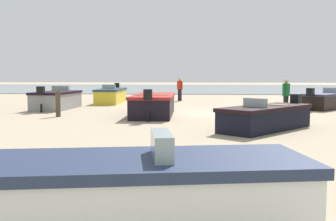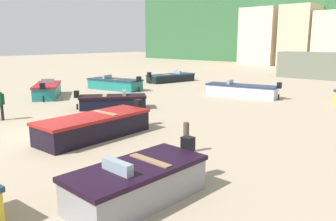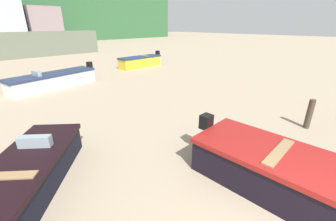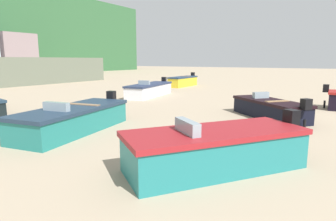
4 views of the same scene
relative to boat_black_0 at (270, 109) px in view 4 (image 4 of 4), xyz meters
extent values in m
cube|color=#626957|center=(6.58, 24.67, 0.97)|extent=(14.39, 2.40, 2.75)
cube|color=gray|center=(12.55, 41.23, 2.83)|extent=(5.34, 5.14, 6.47)
cube|color=black|center=(0.01, 0.01, -0.08)|extent=(3.37, 3.68, 0.66)
cube|color=black|center=(0.01, 0.01, 0.31)|extent=(3.50, 3.81, 0.12)
cube|color=black|center=(-1.31, -1.56, 0.49)|extent=(0.43, 0.42, 0.40)
cylinder|color=black|center=(-1.31, -1.56, -0.24)|extent=(0.14, 0.14, 0.33)
cube|color=#8C9EA8|center=(0.43, 0.51, 0.51)|extent=(0.71, 0.64, 0.28)
cube|color=#9C774E|center=(-0.29, -0.35, 0.36)|extent=(0.98, 0.88, 0.08)
cube|color=black|center=(4.13, -1.85, 0.64)|extent=(0.33, 0.29, 0.40)
cylinder|color=black|center=(4.13, -1.85, -0.21)|extent=(0.10, 0.10, 0.40)
cube|color=white|center=(3.41, 8.85, -0.03)|extent=(5.04, 2.19, 0.75)
cube|color=#242F4E|center=(3.41, 8.85, 0.40)|extent=(5.15, 2.28, 0.12)
cube|color=black|center=(5.98, 9.33, 0.58)|extent=(0.33, 0.37, 0.40)
cylinder|color=black|center=(5.98, 9.33, -0.22)|extent=(0.12, 0.12, 0.37)
cube|color=#8C9EA8|center=(2.57, 8.70, 0.60)|extent=(0.34, 0.82, 0.28)
cube|color=#207771|center=(-6.16, 5.25, -0.03)|extent=(4.72, 2.37, 0.75)
cube|color=#1F3246|center=(-6.16, 5.25, 0.41)|extent=(4.83, 2.47, 0.12)
cube|color=black|center=(-3.77, 5.70, 0.59)|extent=(0.33, 0.37, 0.40)
cylinder|color=black|center=(-3.77, 5.70, -0.22)|extent=(0.12, 0.12, 0.38)
cube|color=#8C9EA8|center=(-6.94, 5.10, 0.61)|extent=(0.37, 0.96, 0.28)
cube|color=#896C4E|center=(-5.61, 5.35, 0.46)|extent=(0.48, 1.36, 0.08)
cube|color=yellow|center=(11.18, 10.53, 0.00)|extent=(3.87, 1.19, 0.82)
cube|color=navy|center=(11.18, 10.53, 0.47)|extent=(3.97, 1.27, 0.12)
cube|color=black|center=(13.28, 10.57, 0.65)|extent=(0.29, 0.32, 0.40)
cylinder|color=black|center=(13.28, 10.57, -0.20)|extent=(0.10, 0.10, 0.41)
cube|color=#9D6B48|center=(11.66, 10.54, 0.52)|extent=(0.26, 0.96, 0.08)
cube|color=#207677|center=(-6.82, -0.33, 0.00)|extent=(4.17, 3.59, 0.81)
cube|color=maroon|center=(-6.82, -0.33, 0.46)|extent=(4.30, 3.71, 0.12)
cube|color=black|center=(-5.02, -1.63, 0.64)|extent=(0.41, 0.42, 0.40)
cylinder|color=black|center=(-5.02, -1.63, -0.20)|extent=(0.14, 0.14, 0.41)
cube|color=#8C9EA8|center=(-7.40, 0.08, 0.66)|extent=(0.69, 0.84, 0.28)
camera|label=1|loc=(2.14, 12.98, 1.37)|focal=42.08mm
camera|label=2|loc=(15.44, -12.46, 3.48)|focal=36.39mm
camera|label=3|loc=(-0.41, -5.02, 3.16)|focal=23.00mm
camera|label=4|loc=(-12.70, -2.75, 2.08)|focal=30.56mm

